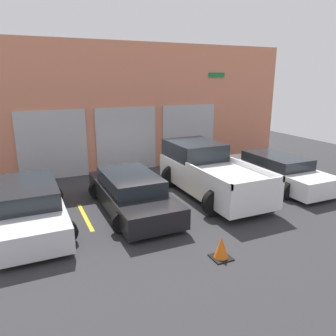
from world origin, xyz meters
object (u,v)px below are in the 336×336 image
Objects in this scene: van_right at (30,206)px; pickup_truck at (208,172)px; sedan_white at (277,171)px; sedan_side at (131,193)px; traffic_cone at (221,249)px.

pickup_truck is at bearing 2.39° from van_right.
sedan_white is 0.98× the size of sedan_side.
sedan_white reaches higher than traffic_cone.
pickup_truck reaches higher than sedan_white.
sedan_white is 8.52× the size of traffic_cone.
pickup_truck is at bearing 62.79° from traffic_cone.
sedan_white is at bearing 36.46° from traffic_cone.
traffic_cone is (-5.13, -3.79, -0.33)m from sedan_white.
van_right reaches higher than traffic_cone.
pickup_truck is 6.11m from van_right.
van_right is at bearing -177.61° from pickup_truck.
sedan_side is at bearing -0.01° from van_right.
traffic_cone is at bearing -43.38° from van_right.
pickup_truck is 3.07m from sedan_white.
van_right is (-6.10, -0.25, -0.23)m from pickup_truck.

